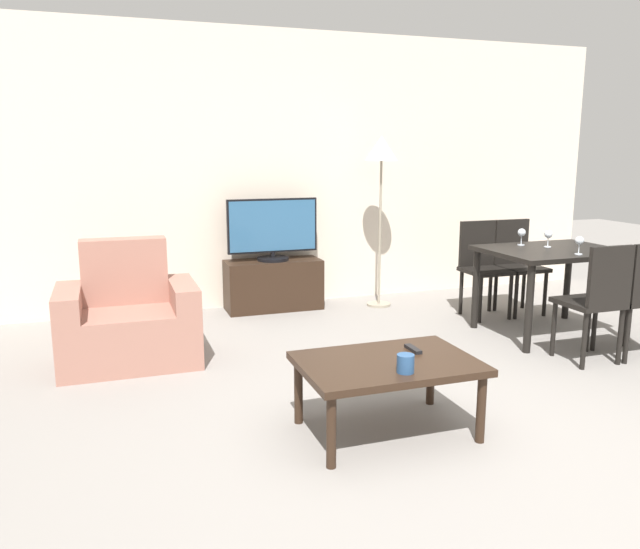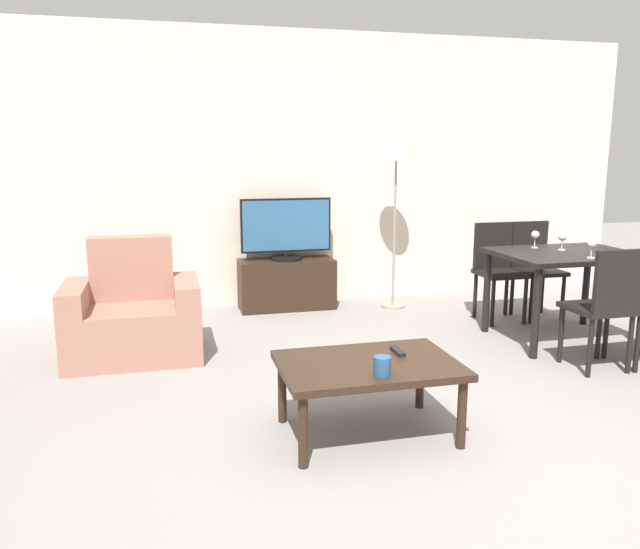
# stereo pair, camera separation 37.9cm
# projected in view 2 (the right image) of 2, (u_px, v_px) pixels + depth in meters

# --- Properties ---
(ground_plane) EXTENTS (18.00, 18.00, 0.00)m
(ground_plane) POSITION_uv_depth(u_px,v_px,m) (463.00, 472.00, 3.05)
(ground_plane) COLOR gray
(wall_back) EXTENTS (7.13, 0.06, 2.70)m
(wall_back) POSITION_uv_depth(u_px,v_px,m) (301.00, 170.00, 6.26)
(wall_back) COLOR beige
(wall_back) RESTS_ON ground_plane
(armchair) EXTENTS (0.99, 0.70, 0.90)m
(armchair) POSITION_uv_depth(u_px,v_px,m) (133.00, 317.00, 4.72)
(armchair) COLOR #9E6B5B
(armchair) RESTS_ON ground_plane
(tv_stand) EXTENTS (0.93, 0.38, 0.49)m
(tv_stand) POSITION_uv_depth(u_px,v_px,m) (287.00, 284.00, 6.18)
(tv_stand) COLOR black
(tv_stand) RESTS_ON ground_plane
(tv) EXTENTS (0.89, 0.31, 0.60)m
(tv) POSITION_uv_depth(u_px,v_px,m) (286.00, 229.00, 6.07)
(tv) COLOR black
(tv) RESTS_ON tv_stand
(coffee_table) EXTENTS (0.96, 0.66, 0.42)m
(coffee_table) POSITION_uv_depth(u_px,v_px,m) (368.00, 370.00, 3.39)
(coffee_table) COLOR black
(coffee_table) RESTS_ON ground_plane
(dining_table) EXTENTS (1.10, 0.86, 0.74)m
(dining_table) POSITION_uv_depth(u_px,v_px,m) (566.00, 264.00, 5.07)
(dining_table) COLOR black
(dining_table) RESTS_ON ground_plane
(dining_chair_near) EXTENTS (0.40, 0.40, 0.89)m
(dining_chair_near) POSITION_uv_depth(u_px,v_px,m) (605.00, 303.00, 4.35)
(dining_chair_near) COLOR black
(dining_chair_near) RESTS_ON ground_plane
(dining_chair_far) EXTENTS (0.40, 0.40, 0.89)m
(dining_chair_far) POSITION_uv_depth(u_px,v_px,m) (534.00, 264.00, 5.84)
(dining_chair_far) COLOR black
(dining_chair_far) RESTS_ON ground_plane
(dining_chair_far_left) EXTENTS (0.40, 0.40, 0.89)m
(dining_chair_far_left) POSITION_uv_depth(u_px,v_px,m) (497.00, 266.00, 5.75)
(dining_chair_far_left) COLOR black
(dining_chair_far_left) RESTS_ON ground_plane
(floor_lamp) EXTENTS (0.32, 0.32, 1.69)m
(floor_lamp) POSITION_uv_depth(u_px,v_px,m) (396.00, 160.00, 5.99)
(floor_lamp) COLOR gray
(floor_lamp) RESTS_ON ground_plane
(remote_primary) EXTENTS (0.04, 0.15, 0.02)m
(remote_primary) POSITION_uv_depth(u_px,v_px,m) (398.00, 351.00, 3.52)
(remote_primary) COLOR black
(remote_primary) RESTS_ON coffee_table
(cup_white_near) EXTENTS (0.09, 0.09, 0.10)m
(cup_white_near) POSITION_uv_depth(u_px,v_px,m) (382.00, 366.00, 3.18)
(cup_white_near) COLOR navy
(cup_white_near) RESTS_ON coffee_table
(wine_glass_left) EXTENTS (0.07, 0.07, 0.15)m
(wine_glass_left) POSITION_uv_depth(u_px,v_px,m) (535.00, 236.00, 5.24)
(wine_glass_left) COLOR silver
(wine_glass_left) RESTS_ON dining_table
(wine_glass_center) EXTENTS (0.07, 0.07, 0.15)m
(wine_glass_center) POSITION_uv_depth(u_px,v_px,m) (592.00, 245.00, 4.73)
(wine_glass_center) COLOR silver
(wine_glass_center) RESTS_ON dining_table
(wine_glass_right) EXTENTS (0.07, 0.07, 0.15)m
(wine_glass_right) POSITION_uv_depth(u_px,v_px,m) (562.00, 238.00, 5.12)
(wine_glass_right) COLOR silver
(wine_glass_right) RESTS_ON dining_table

